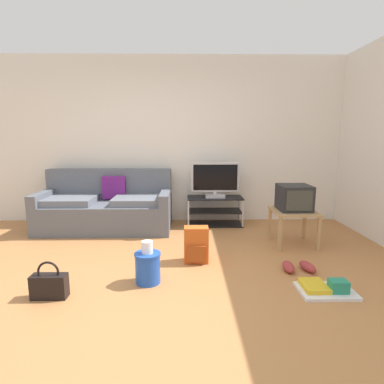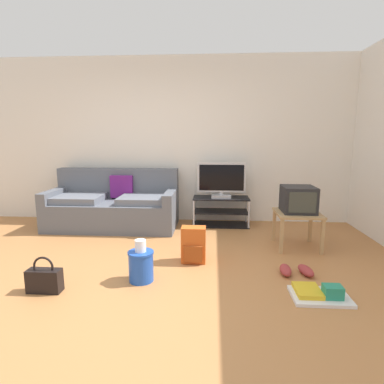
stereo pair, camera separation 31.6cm
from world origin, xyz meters
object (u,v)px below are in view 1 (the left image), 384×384
object	(u,v)px
backpack	(196,245)
floor_tray	(326,289)
cleaning_bucket	(148,265)
sneakers_pair	(298,267)
handbag	(49,285)
crt_tv	(294,198)
couch	(107,208)
tv_stand	(215,211)
flat_tv	(215,180)
side_table	(294,215)

from	to	relation	value
backpack	floor_tray	size ratio (longest dim) A/B	0.82
cleaning_bucket	sneakers_pair	size ratio (longest dim) A/B	1.18
handbag	cleaning_bucket	distance (m)	0.89
crt_tv	sneakers_pair	size ratio (longest dim) A/B	1.13
couch	crt_tv	bearing A→B (deg)	-16.33
tv_stand	crt_tv	distance (m)	1.41
tv_stand	cleaning_bucket	size ratio (longest dim) A/B	2.09
crt_tv	floor_tray	size ratio (longest dim) A/B	0.81
flat_tv	sneakers_pair	xyz separation A→B (m)	(0.74, -1.78, -0.69)
couch	handbag	xyz separation A→B (m)	(0.02, -2.15, -0.21)
couch	cleaning_bucket	xyz separation A→B (m)	(0.86, -1.87, -0.15)
tv_stand	side_table	distance (m)	1.37
cleaning_bucket	floor_tray	bearing A→B (deg)	-8.01
flat_tv	cleaning_bucket	bearing A→B (deg)	-112.35
backpack	handbag	world-z (taller)	backpack
sneakers_pair	side_table	bearing A→B (deg)	75.58
floor_tray	tv_stand	bearing A→B (deg)	109.84
handbag	cleaning_bucket	bearing A→B (deg)	18.74
tv_stand	backpack	xyz separation A→B (m)	(-0.34, -1.54, -0.03)
flat_tv	handbag	xyz separation A→B (m)	(-1.67, -2.31, -0.61)
tv_stand	side_table	xyz separation A→B (m)	(0.95, -0.97, 0.17)
crt_tv	backpack	xyz separation A→B (m)	(-1.29, -0.59, -0.43)
couch	tv_stand	distance (m)	1.71
side_table	floor_tray	xyz separation A→B (m)	(-0.13, -1.31, -0.36)
crt_tv	tv_stand	bearing A→B (deg)	134.89
tv_stand	flat_tv	distance (m)	0.50
flat_tv	cleaning_bucket	world-z (taller)	flat_tv
crt_tv	handbag	size ratio (longest dim) A/B	1.18
flat_tv	side_table	xyz separation A→B (m)	(0.95, -0.95, -0.34)
crt_tv	floor_tray	xyz separation A→B (m)	(-0.13, -1.33, -0.59)
side_table	crt_tv	world-z (taller)	crt_tv
tv_stand	handbag	distance (m)	2.87
backpack	sneakers_pair	xyz separation A→B (m)	(1.08, -0.26, -0.16)
flat_tv	crt_tv	xyz separation A→B (m)	(0.95, -0.93, -0.10)
couch	side_table	bearing A→B (deg)	-16.66
sneakers_pair	flat_tv	bearing A→B (deg)	112.52
couch	side_table	world-z (taller)	couch
cleaning_bucket	floor_tray	xyz separation A→B (m)	(1.66, -0.23, -0.14)
tv_stand	sneakers_pair	distance (m)	1.95
backpack	floor_tray	xyz separation A→B (m)	(1.17, -0.74, -0.16)
crt_tv	backpack	world-z (taller)	crt_tv
side_table	handbag	world-z (taller)	side_table
backpack	couch	bearing A→B (deg)	148.90
flat_tv	crt_tv	world-z (taller)	flat_tv
handbag	cleaning_bucket	world-z (taller)	cleaning_bucket
side_table	crt_tv	size ratio (longest dim) A/B	1.35
tv_stand	side_table	size ratio (longest dim) A/B	1.62
backpack	flat_tv	bearing A→B (deg)	91.34
handbag	floor_tray	size ratio (longest dim) A/B	0.68
side_table	cleaning_bucket	size ratio (longest dim) A/B	1.29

